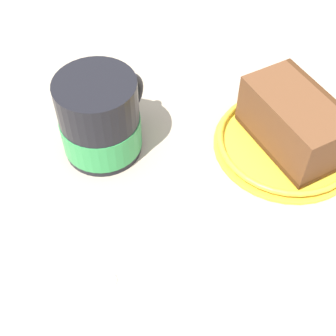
{
  "coord_description": "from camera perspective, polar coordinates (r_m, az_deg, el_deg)",
  "views": [
    {
      "loc": [
        27.55,
        12.98,
        39.09
      ],
      "look_at": [
        2.51,
        -2.29,
        3.0
      ],
      "focal_mm": 50.62,
      "sensor_mm": 36.0,
      "label": 1
    }
  ],
  "objects": [
    {
      "name": "teaspoon",
      "position": [
        0.43,
        -10.85,
        -15.01
      ],
      "size": [
        12.69,
        6.75,
        0.8
      ],
      "color": "silver",
      "rests_on": "ground_plane"
    },
    {
      "name": "ground_plane",
      "position": [
        0.5,
        3.72,
        -2.06
      ],
      "size": [
        113.22,
        113.22,
        2.09
      ],
      "primitive_type": "cube",
      "color": "tan"
    },
    {
      "name": "small_plate",
      "position": [
        0.53,
        14.03,
        3.04
      ],
      "size": [
        15.83,
        15.83,
        1.38
      ],
      "color": "yellow",
      "rests_on": "ground_plane"
    },
    {
      "name": "cake_slice",
      "position": [
        0.51,
        14.92,
        5.46
      ],
      "size": [
        11.42,
        13.29,
        6.01
      ],
      "color": "#472814",
      "rests_on": "small_plate"
    },
    {
      "name": "tea_mug",
      "position": [
        0.5,
        -8.09,
        5.7
      ],
      "size": [
        11.03,
        8.47,
        9.23
      ],
      "color": "black",
      "rests_on": "ground_plane"
    }
  ]
}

